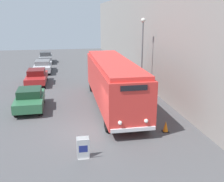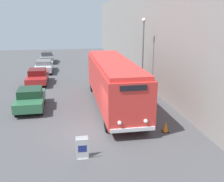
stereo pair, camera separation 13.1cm
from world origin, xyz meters
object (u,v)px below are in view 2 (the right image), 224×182
object	(u,v)px
streetlamp	(143,45)
parked_car_distant	(47,57)
parked_car_near	(30,99)
vintage_bus	(113,81)
traffic_cone	(166,127)
sign_board	(82,149)
parked_car_far	(44,66)
parked_car_mid	(38,76)

from	to	relation	value
streetlamp	parked_car_distant	size ratio (longest dim) A/B	1.45
parked_car_near	parked_car_distant	world-z (taller)	parked_car_distant
vintage_bus	traffic_cone	world-z (taller)	vintage_bus
vintage_bus	sign_board	size ratio (longest dim) A/B	10.91
streetlamp	vintage_bus	bearing A→B (deg)	-134.10
streetlamp	parked_car_far	distance (m)	14.13
streetlamp	parked_car_mid	bearing A→B (deg)	153.80
parked_car_near	parked_car_far	size ratio (longest dim) A/B	0.86
vintage_bus	parked_car_distant	world-z (taller)	vintage_bus
parked_car_mid	parked_car_far	world-z (taller)	parked_car_mid
vintage_bus	parked_car_mid	distance (m)	9.94
sign_board	parked_car_mid	bearing A→B (deg)	102.82
vintage_bus	streetlamp	world-z (taller)	streetlamp
sign_board	streetlamp	bearing A→B (deg)	60.38
vintage_bus	traffic_cone	bearing A→B (deg)	-66.75
sign_board	parked_car_near	world-z (taller)	parked_car_near
parked_car_far	parked_car_distant	size ratio (longest dim) A/B	1.09
streetlamp	parked_car_near	bearing A→B (deg)	-162.70
vintage_bus	parked_car_far	world-z (taller)	vintage_bus
traffic_cone	sign_board	bearing A→B (deg)	-156.69
sign_board	parked_car_near	xyz separation A→B (m)	(-3.19, 7.47, 0.26)
parked_car_mid	parked_car_far	size ratio (longest dim) A/B	0.91
parked_car_near	traffic_cone	distance (m)	9.70
parked_car_mid	parked_car_distant	size ratio (longest dim) A/B	1.00
streetlamp	parked_car_mid	xyz separation A→B (m)	(-9.22, 4.54, -3.34)
parked_car_near	parked_car_distant	distance (m)	19.76
parked_car_far	traffic_cone	bearing A→B (deg)	-66.73
parked_car_mid	traffic_cone	bearing A→B (deg)	-56.59
vintage_bus	parked_car_mid	world-z (taller)	vintage_bus
traffic_cone	parked_car_mid	bearing A→B (deg)	122.98
vintage_bus	sign_board	distance (m)	7.73
parked_car_distant	streetlamp	bearing A→B (deg)	-63.94
parked_car_far	traffic_cone	distance (m)	20.20
vintage_bus	traffic_cone	distance (m)	5.66
vintage_bus	parked_car_near	world-z (taller)	vintage_bus
vintage_bus	parked_car_far	size ratio (longest dim) A/B	2.45
parked_car_far	traffic_cone	world-z (taller)	parked_car_far
sign_board	parked_car_mid	xyz separation A→B (m)	(-3.37, 14.83, 0.24)
vintage_bus	parked_car_near	size ratio (longest dim) A/B	2.85
parked_car_mid	parked_car_far	xyz separation A→B (m)	(0.20, 5.80, -0.04)
sign_board	parked_car_mid	world-z (taller)	parked_car_mid
streetlamp	parked_car_distant	world-z (taller)	streetlamp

